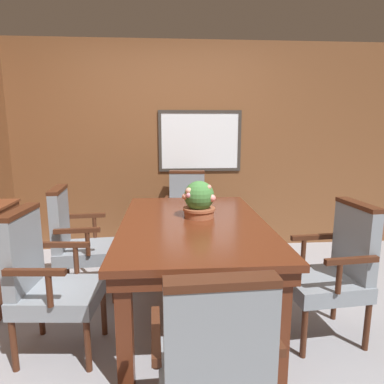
% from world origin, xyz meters
% --- Properties ---
extents(ground_plane, '(14.00, 14.00, 0.00)m').
position_xyz_m(ground_plane, '(0.00, 0.00, 0.00)').
color(ground_plane, '#93969E').
extents(wall_back, '(7.20, 0.08, 2.45)m').
position_xyz_m(wall_back, '(0.00, 1.84, 1.23)').
color(wall_back, brown).
rests_on(wall_back, ground_plane).
extents(dining_table, '(1.10, 1.76, 0.77)m').
position_xyz_m(dining_table, '(0.16, 0.23, 0.67)').
color(dining_table, '#562614').
rests_on(dining_table, ground_plane).
extents(chair_right_near, '(0.55, 0.53, 0.98)m').
position_xyz_m(chair_right_near, '(1.12, -0.14, 0.51)').
color(chair_right_near, '#472314').
rests_on(chair_right_near, ground_plane).
extents(chair_head_near, '(0.51, 0.53, 0.98)m').
position_xyz_m(chair_head_near, '(0.14, -1.07, 0.51)').
color(chair_head_near, '#472314').
rests_on(chair_head_near, ground_plane).
extents(chair_left_far, '(0.55, 0.52, 0.98)m').
position_xyz_m(chair_left_far, '(-0.82, 0.61, 0.51)').
color(chair_left_far, '#472314').
rests_on(chair_left_far, ground_plane).
extents(chair_left_near, '(0.55, 0.52, 0.98)m').
position_xyz_m(chair_left_near, '(-0.82, -0.17, 0.51)').
color(chair_left_near, '#472314').
rests_on(chair_left_near, ground_plane).
extents(chair_head_far, '(0.53, 0.55, 0.98)m').
position_xyz_m(chair_head_far, '(0.18, 1.49, 0.51)').
color(chair_head_far, '#472314').
rests_on(chair_head_far, ground_plane).
extents(potted_plant, '(0.27, 0.26, 0.29)m').
position_xyz_m(potted_plant, '(0.22, 0.35, 0.91)').
color(potted_plant, '#9E5638').
rests_on(potted_plant, dining_table).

